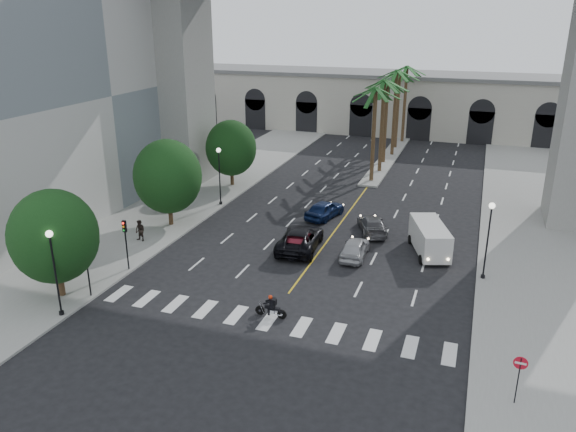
# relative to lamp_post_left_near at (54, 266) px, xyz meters

# --- Properties ---
(ground) EXTENTS (140.00, 140.00, 0.00)m
(ground) POSITION_rel_lamp_post_left_near_xyz_m (11.40, 5.00, -3.22)
(ground) COLOR black
(ground) RESTS_ON ground
(sidewalk_left) EXTENTS (8.00, 100.00, 0.15)m
(sidewalk_left) POSITION_rel_lamp_post_left_near_xyz_m (-3.60, 20.00, -3.15)
(sidewalk_left) COLOR gray
(sidewalk_left) RESTS_ON ground
(sidewalk_right) EXTENTS (8.00, 100.00, 0.15)m
(sidewalk_right) POSITION_rel_lamp_post_left_near_xyz_m (26.40, 20.00, -3.15)
(sidewalk_right) COLOR gray
(sidewalk_right) RESTS_ON ground
(median) EXTENTS (2.00, 24.00, 0.20)m
(median) POSITION_rel_lamp_post_left_near_xyz_m (11.40, 43.00, -3.12)
(median) COLOR gray
(median) RESTS_ON ground
(building_left) EXTENTS (16.50, 32.50, 20.60)m
(building_left) POSITION_rel_lamp_post_left_near_xyz_m (-15.60, 17.00, 7.09)
(building_left) COLOR beige
(building_left) RESTS_ON ground
(pier_building) EXTENTS (71.00, 10.50, 8.50)m
(pier_building) POSITION_rel_lamp_post_left_near_xyz_m (11.40, 60.00, 1.04)
(pier_building) COLOR beige
(pier_building) RESTS_ON ground
(palm_a) EXTENTS (3.20, 3.20, 10.30)m
(palm_a) POSITION_rel_lamp_post_left_near_xyz_m (11.40, 33.00, 5.88)
(palm_a) COLOR #47331E
(palm_a) RESTS_ON ground
(palm_b) EXTENTS (3.20, 3.20, 10.60)m
(palm_b) POSITION_rel_lamp_post_left_near_xyz_m (11.50, 37.00, 6.15)
(palm_b) COLOR #47331E
(palm_b) RESTS_ON ground
(palm_c) EXTENTS (3.20, 3.20, 10.10)m
(palm_c) POSITION_rel_lamp_post_left_near_xyz_m (11.20, 41.00, 5.69)
(palm_c) COLOR #47331E
(palm_c) RESTS_ON ground
(palm_d) EXTENTS (3.20, 3.20, 10.90)m
(palm_d) POSITION_rel_lamp_post_left_near_xyz_m (11.55, 45.00, 6.43)
(palm_d) COLOR #47331E
(palm_d) RESTS_ON ground
(palm_e) EXTENTS (3.20, 3.20, 10.40)m
(palm_e) POSITION_rel_lamp_post_left_near_xyz_m (11.30, 49.00, 5.97)
(palm_e) COLOR #47331E
(palm_e) RESTS_ON ground
(palm_f) EXTENTS (3.20, 3.20, 10.70)m
(palm_f) POSITION_rel_lamp_post_left_near_xyz_m (11.60, 53.00, 6.24)
(palm_f) COLOR #47331E
(palm_f) RESTS_ON ground
(street_tree_near) EXTENTS (5.20, 5.20, 6.89)m
(street_tree_near) POSITION_rel_lamp_post_left_near_xyz_m (-1.60, 2.00, 0.80)
(street_tree_near) COLOR #382616
(street_tree_near) RESTS_ON ground
(street_tree_mid) EXTENTS (5.44, 5.44, 7.21)m
(street_tree_mid) POSITION_rel_lamp_post_left_near_xyz_m (-1.60, 15.00, 0.99)
(street_tree_mid) COLOR #382616
(street_tree_mid) RESTS_ON ground
(street_tree_far) EXTENTS (5.04, 5.04, 6.68)m
(street_tree_far) POSITION_rel_lamp_post_left_near_xyz_m (-1.60, 27.00, 0.68)
(street_tree_far) COLOR #382616
(street_tree_far) RESTS_ON ground
(lamp_post_left_near) EXTENTS (0.40, 0.40, 5.35)m
(lamp_post_left_near) POSITION_rel_lamp_post_left_near_xyz_m (0.00, 0.00, 0.00)
(lamp_post_left_near) COLOR black
(lamp_post_left_near) RESTS_ON ground
(lamp_post_left_far) EXTENTS (0.40, 0.40, 5.35)m
(lamp_post_left_far) POSITION_rel_lamp_post_left_near_xyz_m (0.00, 21.00, 0.00)
(lamp_post_left_far) COLOR black
(lamp_post_left_far) RESTS_ON ground
(lamp_post_right) EXTENTS (0.40, 0.40, 5.35)m
(lamp_post_right) POSITION_rel_lamp_post_left_near_xyz_m (22.80, 13.00, 0.00)
(lamp_post_right) COLOR black
(lamp_post_right) RESTS_ON ground
(traffic_signal_near) EXTENTS (0.25, 0.18, 3.65)m
(traffic_signal_near) POSITION_rel_lamp_post_left_near_xyz_m (0.10, 2.50, -0.71)
(traffic_signal_near) COLOR black
(traffic_signal_near) RESTS_ON ground
(traffic_signal_far) EXTENTS (0.25, 0.18, 3.65)m
(traffic_signal_far) POSITION_rel_lamp_post_left_near_xyz_m (0.10, 6.50, -0.71)
(traffic_signal_far) COLOR black
(traffic_signal_far) RESTS_ON ground
(motorcycle_rider) EXTENTS (1.92, 0.52, 1.38)m
(motorcycle_rider) POSITION_rel_lamp_post_left_near_xyz_m (11.43, 3.99, -2.60)
(motorcycle_rider) COLOR black
(motorcycle_rider) RESTS_ON ground
(car_a) EXTENTS (1.78, 4.17, 1.40)m
(car_a) POSITION_rel_lamp_post_left_near_xyz_m (14.04, 13.80, -2.52)
(car_a) COLOR #A6A7AB
(car_a) RESTS_ON ground
(car_b) EXTENTS (1.67, 4.29, 1.39)m
(car_b) POSITION_rel_lamp_post_left_near_xyz_m (9.90, 13.75, -2.53)
(car_b) COLOR #4F0F19
(car_b) RESTS_ON ground
(car_c) EXTENTS (3.20, 6.09, 1.63)m
(car_c) POSITION_rel_lamp_post_left_near_xyz_m (9.90, 13.91, -2.40)
(car_c) COLOR black
(car_c) RESTS_ON ground
(car_d) EXTENTS (3.41, 5.02, 1.35)m
(car_d) POSITION_rel_lamp_post_left_near_xyz_m (14.28, 18.93, -2.55)
(car_d) COLOR #57565B
(car_d) RESTS_ON ground
(car_e) EXTENTS (2.85, 4.77, 1.52)m
(car_e) POSITION_rel_lamp_post_left_near_xyz_m (9.77, 21.02, -2.46)
(car_e) COLOR #0F1D47
(car_e) RESTS_ON ground
(cargo_van) EXTENTS (3.55, 5.59, 2.23)m
(cargo_van) POSITION_rel_lamp_post_left_near_xyz_m (18.99, 16.18, -1.98)
(cargo_van) COLOR silver
(cargo_van) RESTS_ON ground
(pedestrian_a) EXTENTS (0.81, 0.76, 1.87)m
(pedestrian_a) POSITION_rel_lamp_post_left_near_xyz_m (-3.73, 6.81, -2.14)
(pedestrian_a) COLOR black
(pedestrian_a) RESTS_ON sidewalk_left
(pedestrian_b) EXTENTS (0.89, 0.74, 1.65)m
(pedestrian_b) POSITION_rel_lamp_post_left_near_xyz_m (-1.93, 11.08, -2.24)
(pedestrian_b) COLOR black
(pedestrian_b) RESTS_ON sidewalk_left
(do_not_enter_sign) EXTENTS (0.62, 0.06, 2.54)m
(do_not_enter_sign) POSITION_rel_lamp_post_left_near_xyz_m (24.40, 0.30, -1.38)
(do_not_enter_sign) COLOR black
(do_not_enter_sign) RESTS_ON ground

